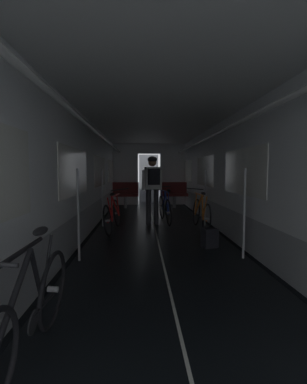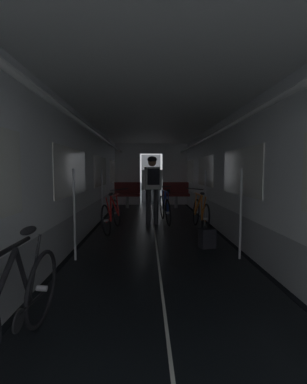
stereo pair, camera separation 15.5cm
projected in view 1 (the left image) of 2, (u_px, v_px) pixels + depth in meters
name	position (u px, v px, depth m)	size (l,w,h in m)	color
ground_plane	(183.00, 345.00, 2.17)	(60.00, 60.00, 0.00)	black
train_car_shell	(157.00, 154.00, 5.62)	(3.14, 12.34, 2.57)	black
bench_seat_far_left	(125.00, 193.00, 10.12)	(0.98, 0.51, 0.95)	gray
bench_seat_far_right	(174.00, 192.00, 10.20)	(0.98, 0.51, 0.95)	gray
bicycle_red	(113.00, 214.00, 6.22)	(0.49, 1.69, 0.96)	black
bicycle_black	(29.00, 314.00, 1.90)	(0.44, 1.69, 0.95)	black
bicycle_orange	(201.00, 213.00, 6.39)	(0.44, 1.69, 0.95)	black
person_cyclist_aisle	(153.00, 182.00, 6.95)	(0.56, 0.43, 1.73)	#2D2D33
bicycle_blue_in_aisle	(165.00, 208.00, 7.28)	(0.44, 1.69, 0.94)	black
backpack_on_floor	(210.00, 238.00, 4.92)	(0.26, 0.20, 0.34)	black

